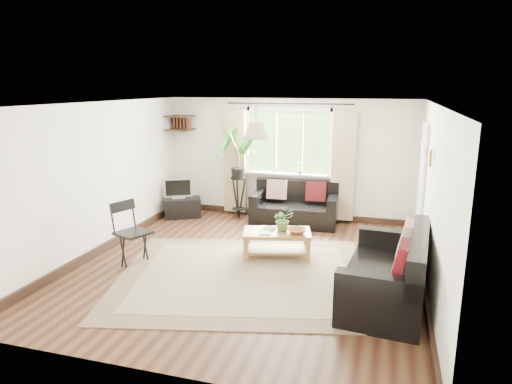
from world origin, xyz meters
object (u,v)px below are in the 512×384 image
(sofa_back, at_px, (295,205))
(palm_stand, at_px, (238,174))
(tv_stand, at_px, (183,208))
(folding_chair, at_px, (133,234))
(sofa_right, at_px, (386,268))
(coffee_table, at_px, (277,244))

(sofa_back, bearing_deg, palm_stand, 174.81)
(tv_stand, distance_m, folding_chair, 2.57)
(sofa_right, distance_m, folding_chair, 3.66)
(palm_stand, bearing_deg, folding_chair, -105.22)
(tv_stand, xyz_separation_m, folding_chair, (0.39, -2.52, 0.28))
(sofa_right, distance_m, coffee_table, 1.99)
(sofa_right, relative_size, coffee_table, 1.77)
(palm_stand, height_order, folding_chair, palm_stand)
(palm_stand, xyz_separation_m, folding_chair, (-0.75, -2.74, -0.44))
(coffee_table, relative_size, palm_stand, 0.57)
(palm_stand, relative_size, folding_chair, 1.93)
(palm_stand, bearing_deg, sofa_back, -2.62)
(coffee_table, distance_m, folding_chair, 2.20)
(tv_stand, height_order, folding_chair, folding_chair)
(sofa_back, xyz_separation_m, palm_stand, (-1.17, 0.05, 0.53))
(tv_stand, bearing_deg, sofa_right, -61.64)
(sofa_right, bearing_deg, coffee_table, -117.68)
(sofa_back, bearing_deg, sofa_right, -61.41)
(sofa_back, xyz_separation_m, coffee_table, (0.09, -1.81, -0.17))
(folding_chair, bearing_deg, sofa_back, -13.79)
(sofa_back, xyz_separation_m, folding_chair, (-1.91, -2.69, 0.09))
(sofa_back, height_order, palm_stand, palm_stand)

